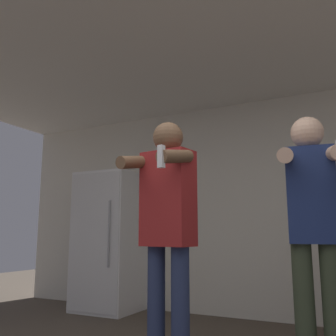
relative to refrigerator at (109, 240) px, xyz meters
name	(u,v)px	position (x,y,z in m)	size (l,w,h in m)	color
wall_back	(262,206)	(1.90, 0.36, 0.41)	(7.00, 0.06, 2.55)	beige
ceiling_slab	(215,43)	(1.90, -1.20, 1.71)	(7.00, 3.58, 0.05)	silver
refrigerator	(109,240)	(0.00, 0.00, 0.00)	(0.76, 0.70, 1.74)	white
person_woman_foreground	(167,221)	(1.72, -1.76, 0.16)	(0.47, 0.48, 1.73)	navy
person_man_side	(313,222)	(2.61, -1.32, 0.16)	(0.46, 0.57, 1.78)	#38422D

